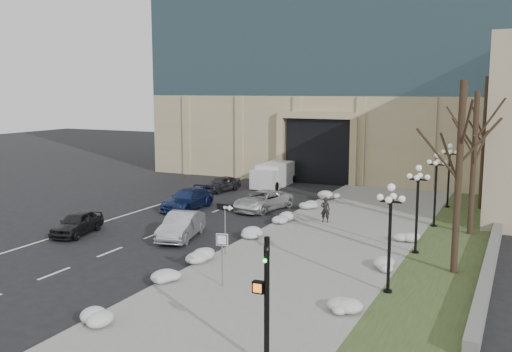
# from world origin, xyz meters

# --- Properties ---
(ground) EXTENTS (160.00, 160.00, 0.00)m
(ground) POSITION_xyz_m (0.00, 0.00, 0.00)
(ground) COLOR black
(ground) RESTS_ON ground
(sidewalk) EXTENTS (9.00, 40.00, 0.12)m
(sidewalk) POSITION_xyz_m (3.50, 14.00, 0.06)
(sidewalk) COLOR #969691
(sidewalk) RESTS_ON ground
(curb) EXTENTS (0.30, 40.00, 0.14)m
(curb) POSITION_xyz_m (-1.00, 14.00, 0.07)
(curb) COLOR #969691
(curb) RESTS_ON ground
(grass_strip) EXTENTS (4.00, 40.00, 0.10)m
(grass_strip) POSITION_xyz_m (10.00, 14.00, 0.05)
(grass_strip) COLOR #364623
(grass_strip) RESTS_ON ground
(stone_wall) EXTENTS (0.50, 30.00, 0.70)m
(stone_wall) POSITION_xyz_m (12.00, 16.00, 0.35)
(stone_wall) COLOR slate
(stone_wall) RESTS_ON ground
(car_a) EXTENTS (2.40, 4.30, 1.38)m
(car_a) POSITION_xyz_m (-10.73, 8.15, 0.69)
(car_a) COLOR black
(car_a) RESTS_ON ground
(car_b) EXTENTS (2.64, 4.86, 1.52)m
(car_b) POSITION_xyz_m (-4.58, 10.00, 0.76)
(car_b) COLOR #ADB1B5
(car_b) RESTS_ON ground
(car_c) EXTENTS (2.07, 5.04, 1.46)m
(car_c) POSITION_xyz_m (-8.66, 17.18, 0.73)
(car_c) COLOR navy
(car_c) RESTS_ON ground
(car_d) EXTENTS (3.33, 5.41, 1.40)m
(car_d) POSITION_xyz_m (-3.61, 19.22, 0.70)
(car_d) COLOR silver
(car_d) RESTS_ON ground
(car_e) EXTENTS (2.24, 4.06, 1.31)m
(car_e) POSITION_xyz_m (-9.96, 24.66, 0.65)
(car_e) COLOR #2F2E33
(car_e) RESTS_ON ground
(pedestrian) EXTENTS (0.67, 0.52, 1.63)m
(pedestrian) POSITION_xyz_m (1.81, 17.08, 0.94)
(pedestrian) COLOR black
(pedestrian) RESTS_ON sidewalk
(box_truck) EXTENTS (2.47, 6.44, 2.02)m
(box_truck) POSITION_xyz_m (-7.13, 29.40, 0.98)
(box_truck) COLOR silver
(box_truck) RESTS_ON ground
(one_way_sign) EXTENTS (1.04, 0.29, 2.79)m
(one_way_sign) POSITION_xyz_m (-0.35, 7.84, 2.30)
(one_way_sign) COLOR slate
(one_way_sign) RESTS_ON ground
(keep_sign) EXTENTS (0.52, 0.17, 2.45)m
(keep_sign) POSITION_xyz_m (1.63, 3.64, 1.80)
(keep_sign) COLOR slate
(keep_sign) RESTS_ON ground
(traffic_signal) EXTENTS (0.72, 0.96, 4.25)m
(traffic_signal) POSITION_xyz_m (6.37, -2.25, 2.11)
(traffic_signal) COLOR black
(traffic_signal) RESTS_ON ground
(snow_clump_a) EXTENTS (1.10, 1.60, 0.36)m
(snow_clump_a) POSITION_xyz_m (-0.54, -1.97, 0.30)
(snow_clump_a) COLOR silver
(snow_clump_a) RESTS_ON sidewalk
(snow_clump_b) EXTENTS (1.10, 1.60, 0.36)m
(snow_clump_b) POSITION_xyz_m (-0.86, 3.02, 0.30)
(snow_clump_b) COLOR silver
(snow_clump_b) RESTS_ON sidewalk
(snow_clump_c) EXTENTS (1.10, 1.60, 0.36)m
(snow_clump_c) POSITION_xyz_m (-0.84, 6.45, 0.30)
(snow_clump_c) COLOR silver
(snow_clump_c) RESTS_ON sidewalk
(snow_clump_d) EXTENTS (1.10, 1.60, 0.36)m
(snow_clump_d) POSITION_xyz_m (-0.77, 11.73, 0.30)
(snow_clump_d) COLOR silver
(snow_clump_d) RESTS_ON sidewalk
(snow_clump_e) EXTENTS (1.10, 1.60, 0.36)m
(snow_clump_e) POSITION_xyz_m (-0.59, 15.94, 0.30)
(snow_clump_e) COLOR silver
(snow_clump_e) RESTS_ON sidewalk
(snow_clump_f) EXTENTS (1.10, 1.60, 0.36)m
(snow_clump_f) POSITION_xyz_m (-0.48, 20.62, 0.30)
(snow_clump_f) COLOR silver
(snow_clump_f) RESTS_ON sidewalk
(snow_clump_g) EXTENTS (1.10, 1.60, 0.36)m
(snow_clump_g) POSITION_xyz_m (-0.34, 24.87, 0.30)
(snow_clump_g) COLOR silver
(snow_clump_g) RESTS_ON sidewalk
(snow_clump_h) EXTENTS (1.10, 1.60, 0.36)m
(snow_clump_h) POSITION_xyz_m (7.58, 2.93, 0.30)
(snow_clump_h) COLOR silver
(snow_clump_h) RESTS_ON sidewalk
(snow_clump_i) EXTENTS (1.10, 1.60, 0.36)m
(snow_clump_i) POSITION_xyz_m (7.63, 9.02, 0.30)
(snow_clump_i) COLOR silver
(snow_clump_i) RESTS_ON sidewalk
(snow_clump_j) EXTENTS (1.10, 1.60, 0.36)m
(snow_clump_j) POSITION_xyz_m (7.46, 14.60, 0.30)
(snow_clump_j) COLOR silver
(snow_clump_j) RESTS_ON sidewalk
(lamppost_a) EXTENTS (1.18, 1.18, 4.76)m
(lamppost_a) POSITION_xyz_m (8.30, 6.00, 3.07)
(lamppost_a) COLOR black
(lamppost_a) RESTS_ON ground
(lamppost_b) EXTENTS (1.18, 1.18, 4.76)m
(lamppost_b) POSITION_xyz_m (8.30, 12.50, 3.07)
(lamppost_b) COLOR black
(lamppost_b) RESTS_ON ground
(lamppost_c) EXTENTS (1.18, 1.18, 4.76)m
(lamppost_c) POSITION_xyz_m (8.30, 19.00, 3.07)
(lamppost_c) COLOR black
(lamppost_c) RESTS_ON ground
(lamppost_d) EXTENTS (1.18, 1.18, 4.76)m
(lamppost_d) POSITION_xyz_m (8.30, 25.50, 3.07)
(lamppost_d) COLOR black
(lamppost_d) RESTS_ON ground
(tree_near) EXTENTS (3.20, 3.20, 9.00)m
(tree_near) POSITION_xyz_m (10.50, 10.00, 5.83)
(tree_near) COLOR black
(tree_near) RESTS_ON ground
(tree_mid) EXTENTS (3.20, 3.20, 8.50)m
(tree_mid) POSITION_xyz_m (10.50, 18.00, 5.50)
(tree_mid) COLOR black
(tree_mid) RESTS_ON ground
(tree_far) EXTENTS (3.20, 3.20, 9.50)m
(tree_far) POSITION_xyz_m (10.50, 26.00, 6.15)
(tree_far) COLOR black
(tree_far) RESTS_ON ground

